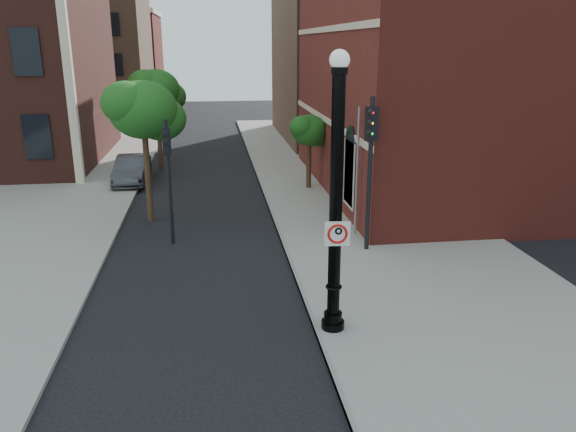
{
  "coord_description": "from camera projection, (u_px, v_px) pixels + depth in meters",
  "views": [
    {
      "loc": [
        -0.35,
        -11.9,
        6.88
      ],
      "look_at": [
        1.56,
        2.0,
        2.56
      ],
      "focal_mm": 35.0,
      "sensor_mm": 36.0,
      "label": 1
    }
  ],
  "objects": [
    {
      "name": "ground",
      "position": [
        234.0,
        346.0,
        13.34
      ],
      "size": [
        120.0,
        120.0,
        0.0
      ],
      "primitive_type": "plane",
      "color": "black",
      "rests_on": "ground"
    },
    {
      "name": "brick_wall_building",
      "position": [
        552.0,
        57.0,
        26.84
      ],
      "size": [
        22.3,
        16.3,
        12.5
      ],
      "color": "maroon",
      "rests_on": "ground"
    },
    {
      "name": "curb_edge",
      "position": [
        273.0,
        217.0,
        23.05
      ],
      "size": [
        0.1,
        60.0,
        0.14
      ],
      "primitive_type": "cube",
      "color": "gray",
      "rests_on": "ground"
    },
    {
      "name": "street_tree_b",
      "position": [
        157.0,
        91.0,
        30.84
      ],
      "size": [
        3.09,
        2.79,
        5.57
      ],
      "color": "#322114",
      "rests_on": "ground"
    },
    {
      "name": "street_tree_c",
      "position": [
        309.0,
        131.0,
        26.82
      ],
      "size": [
        2.03,
        1.83,
        3.66
      ],
      "color": "#322114",
      "rests_on": "ground"
    },
    {
      "name": "bg_building_tan_b",
      "position": [
        429.0,
        42.0,
        41.77
      ],
      "size": [
        22.0,
        14.0,
        14.0
      ],
      "primitive_type": "cube",
      "color": "brown",
      "rests_on": "ground"
    },
    {
      "name": "sidewalk_left",
      "position": [
        45.0,
        181.0,
        29.19
      ],
      "size": [
        10.0,
        50.0,
        0.12
      ],
      "primitive_type": "cube",
      "color": "gray",
      "rests_on": "ground"
    },
    {
      "name": "no_parking_sign",
      "position": [
        337.0,
        234.0,
        13.05
      ],
      "size": [
        0.6,
        0.1,
        0.6
      ],
      "rotation": [
        0.0,
        0.0,
        -0.08
      ],
      "color": "white",
      "rests_on": "ground"
    },
    {
      "name": "traffic_signal_left",
      "position": [
        168.0,
        162.0,
        19.31
      ],
      "size": [
        0.31,
        0.38,
        4.44
      ],
      "rotation": [
        0.0,
        0.0,
        0.12
      ],
      "color": "black",
      "rests_on": "ground"
    },
    {
      "name": "lamppost",
      "position": [
        336.0,
        212.0,
        13.07
      ],
      "size": [
        0.57,
        0.57,
        6.77
      ],
      "color": "black",
      "rests_on": "ground"
    },
    {
      "name": "bg_building_tan_a",
      "position": [
        80.0,
        54.0,
        51.66
      ],
      "size": [
        12.0,
        12.0,
        12.0
      ],
      "primitive_type": "cube",
      "color": "brown",
      "rests_on": "ground"
    },
    {
      "name": "street_tree_a",
      "position": [
        144.0,
        111.0,
        21.49
      ],
      "size": [
        3.1,
        2.8,
        5.58
      ],
      "color": "#322114",
      "rests_on": "ground"
    },
    {
      "name": "traffic_signal_right",
      "position": [
        371.0,
        150.0,
        18.3
      ],
      "size": [
        0.43,
        0.47,
        5.28
      ],
      "rotation": [
        0.0,
        0.0,
        0.43
      ],
      "color": "black",
      "rests_on": "ground"
    },
    {
      "name": "parked_car",
      "position": [
        132.0,
        170.0,
        28.68
      ],
      "size": [
        1.56,
        4.33,
        1.42
      ],
      "primitive_type": "imported",
      "rotation": [
        0.0,
        0.0,
        -0.01
      ],
      "color": "#323337",
      "rests_on": "ground"
    },
    {
      "name": "bg_building_red",
      "position": [
        107.0,
        60.0,
        65.21
      ],
      "size": [
        12.0,
        12.0,
        10.0
      ],
      "primitive_type": "cube",
      "color": "maroon",
      "rests_on": "ground"
    },
    {
      "name": "utility_pole",
      "position": [
        357.0,
        174.0,
        20.17
      ],
      "size": [
        0.1,
        0.1,
        4.78
      ],
      "primitive_type": "cylinder",
      "color": "#999999",
      "rests_on": "ground"
    },
    {
      "name": "sidewalk_right",
      "position": [
        366.0,
        213.0,
        23.57
      ],
      "size": [
        8.0,
        60.0,
        0.12
      ],
      "primitive_type": "cube",
      "color": "gray",
      "rests_on": "ground"
    }
  ]
}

